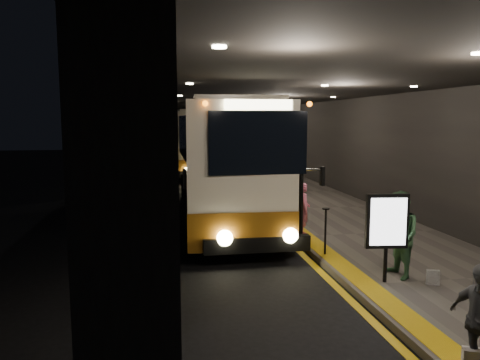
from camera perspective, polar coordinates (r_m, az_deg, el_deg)
ground at (r=12.38m, az=-3.53°, el=-9.05°), size 90.00×90.00×0.00m
lane_line_white at (r=17.18m, az=-11.30°, el=-4.50°), size 0.12×50.00×0.01m
kerb_stripe_yellow at (r=17.54m, az=2.41°, el=-4.11°), size 0.18×50.00×0.01m
sidewalk at (r=18.16m, az=9.86°, el=-3.59°), size 4.50×50.00×0.15m
tactile_strip at (r=17.62m, az=4.01°, el=-3.57°), size 0.50×50.00×0.01m
terminal_wall at (r=18.72m, az=16.60°, el=5.55°), size 0.10×50.00×6.00m
support_columns at (r=15.87m, az=-10.52°, el=2.56°), size 0.80×24.80×4.40m
canopy at (r=17.25m, az=3.00°, el=11.03°), size 9.00×50.00×0.40m
coach_main at (r=16.93m, az=-2.10°, el=1.96°), size 3.28×12.80×3.96m
coach_second at (r=31.42m, az=-5.73°, el=4.43°), size 2.67×12.57×3.95m
coach_third at (r=41.07m, az=-6.65°, el=4.93°), size 3.25×11.90×3.69m
passenger_boarding at (r=13.69m, az=7.74°, el=-3.54°), size 0.47×0.62×1.54m
passenger_waiting_green at (r=10.50m, az=18.84°, el=-6.36°), size 0.63×0.95×1.86m
passenger_waiting_grey at (r=7.05m, az=27.13°, el=-14.99°), size 0.66×0.98×1.53m
bag_polka at (r=10.50m, az=22.46°, el=-10.92°), size 0.27×0.19×0.31m
info_sign at (r=10.06m, az=17.50°, el=-5.02°), size 0.88×0.21×1.85m
stanchion_post at (r=11.87m, az=10.36°, el=-6.22°), size 0.05×0.05×1.16m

